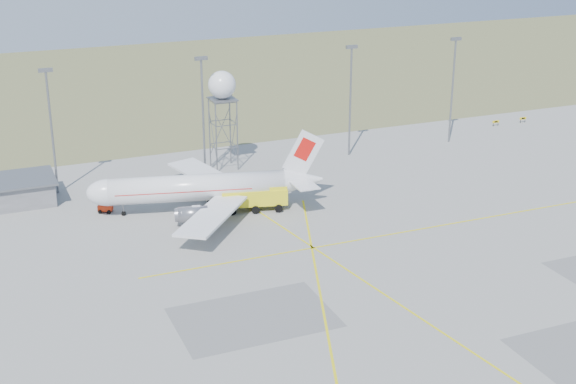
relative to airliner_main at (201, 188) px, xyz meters
name	(u,v)px	position (x,y,z in m)	size (l,w,h in m)	color
ground	(476,345)	(15.71, -49.13, -3.77)	(400.00, 400.00, 0.00)	#A3A39E
grass_strip	(157,83)	(15.71, 90.87, -3.75)	(400.00, 120.00, 0.03)	#535C33
mast_a	(51,121)	(-19.29, 16.87, 8.30)	(2.20, 0.50, 20.50)	slate
mast_b	(203,106)	(5.71, 16.87, 8.30)	(2.20, 0.50, 20.50)	slate
mast_c	(351,92)	(33.71, 16.87, 8.30)	(2.20, 0.50, 20.50)	slate
mast_d	(453,81)	(55.71, 16.87, 8.30)	(2.20, 0.50, 20.50)	slate
taxi_sign_near	(496,122)	(71.31, 22.86, -2.88)	(1.60, 0.17, 1.20)	black
taxi_sign_far	(523,119)	(78.31, 22.86, -2.88)	(1.60, 0.17, 1.20)	black
airliner_main	(201,188)	(0.00, 0.00, 0.00)	(35.85, 34.18, 12.30)	silver
radar_tower	(223,114)	(9.80, 18.65, 6.01)	(4.82, 4.82, 17.43)	slate
fire_truck	(256,198)	(7.88, -2.52, -1.85)	(10.52, 5.86, 4.01)	yellow
baggage_tug	(105,208)	(-13.81, 5.37, -3.14)	(2.51, 2.35, 1.66)	red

